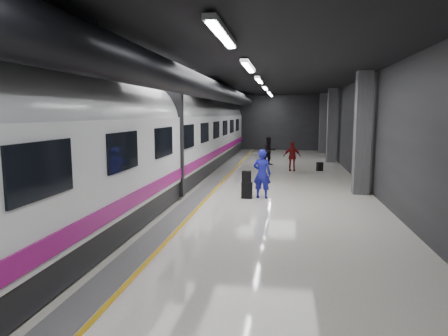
{
  "coord_description": "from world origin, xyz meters",
  "views": [
    {
      "loc": [
        1.76,
        -13.33,
        2.97
      ],
      "look_at": [
        0.02,
        -2.1,
        1.42
      ],
      "focal_mm": 32.0,
      "sensor_mm": 36.0,
      "label": 1
    }
  ],
  "objects": [
    {
      "name": "ground",
      "position": [
        0.0,
        0.0,
        0.0
      ],
      "size": [
        40.0,
        40.0,
        0.0
      ],
      "primitive_type": "plane",
      "color": "white",
      "rests_on": "ground"
    },
    {
      "name": "platform_hall",
      "position": [
        -0.29,
        0.96,
        3.54
      ],
      "size": [
        10.02,
        40.02,
        4.51
      ],
      "color": "black",
      "rests_on": "ground"
    },
    {
      "name": "train",
      "position": [
        -3.25,
        -0.0,
        2.07
      ],
      "size": [
        3.05,
        38.0,
        4.05
      ],
      "color": "black",
      "rests_on": "ground"
    },
    {
      "name": "traveler_main",
      "position": [
        0.96,
        0.63,
        0.87
      ],
      "size": [
        0.7,
        0.52,
        1.74
      ],
      "primitive_type": "imported",
      "rotation": [
        0.0,
        0.0,
        2.97
      ],
      "color": "#1723B0",
      "rests_on": "ground"
    },
    {
      "name": "suitcase_main",
      "position": [
        0.44,
        0.47,
        0.29
      ],
      "size": [
        0.38,
        0.27,
        0.58
      ],
      "primitive_type": "cube",
      "rotation": [
        0.0,
        0.0,
        -0.14
      ],
      "color": "black",
      "rests_on": "ground"
    },
    {
      "name": "shoulder_bag",
      "position": [
        0.42,
        0.46,
        0.78
      ],
      "size": [
        0.32,
        0.21,
        0.4
      ],
      "primitive_type": "cube",
      "rotation": [
        0.0,
        0.0,
        -0.16
      ],
      "color": "black",
      "rests_on": "suitcase_main"
    },
    {
      "name": "traveler_far_a",
      "position": [
        0.83,
        9.9,
        0.84
      ],
      "size": [
        1.03,
        0.97,
        1.68
      ],
      "primitive_type": "imported",
      "rotation": [
        0.0,
        0.0,
        0.56
      ],
      "color": "black",
      "rests_on": "ground"
    },
    {
      "name": "traveler_far_b",
      "position": [
        2.11,
        7.76,
        0.75
      ],
      "size": [
        0.91,
        0.45,
        1.51
      ],
      "primitive_type": "imported",
      "rotation": [
        0.0,
        0.0,
        0.09
      ],
      "color": "maroon",
      "rests_on": "ground"
    },
    {
      "name": "suitcase_far",
      "position": [
        3.56,
        7.9,
        0.23
      ],
      "size": [
        0.36,
        0.3,
        0.45
      ],
      "primitive_type": "cube",
      "rotation": [
        0.0,
        0.0,
        0.37
      ],
      "color": "black",
      "rests_on": "ground"
    }
  ]
}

